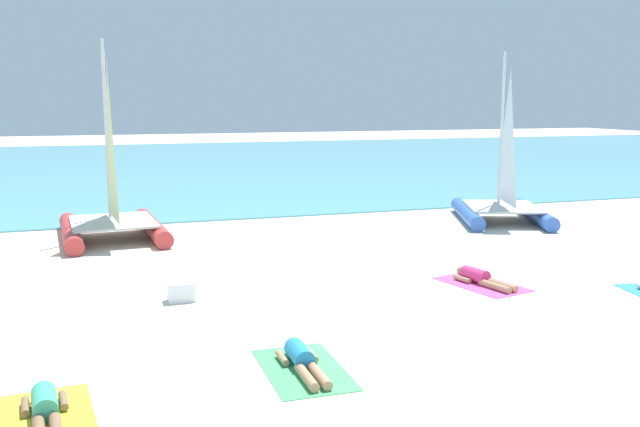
# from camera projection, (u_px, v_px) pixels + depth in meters

# --- Properties ---
(ground_plane) EXTENTS (120.00, 120.00, 0.00)m
(ground_plane) POSITION_uv_depth(u_px,v_px,m) (271.00, 229.00, 20.56)
(ground_plane) COLOR beige
(ocean_water) EXTENTS (120.00, 40.00, 0.05)m
(ocean_water) POSITION_uv_depth(u_px,v_px,m) (178.00, 164.00, 41.09)
(ocean_water) COLOR #5BB2C1
(ocean_water) RESTS_ON ground
(sailboat_red) EXTENTS (2.90, 4.31, 5.42)m
(sailboat_red) POSITION_uv_depth(u_px,v_px,m) (112.00, 210.00, 19.00)
(sailboat_red) COLOR #CC3838
(sailboat_red) RESTS_ON ground
(sailboat_blue) EXTENTS (3.87, 4.71, 5.28)m
(sailboat_blue) POSITION_uv_depth(u_px,v_px,m) (502.00, 197.00, 21.77)
(sailboat_blue) COLOR blue
(sailboat_blue) RESTS_ON ground
(towel_leftmost) EXTENTS (1.27, 1.99, 0.01)m
(towel_leftmost) POSITION_uv_depth(u_px,v_px,m) (46.00, 421.00, 8.30)
(towel_leftmost) COLOR yellow
(towel_leftmost) RESTS_ON ground
(sunbather_leftmost) EXTENTS (0.58, 1.57, 0.30)m
(sunbather_leftmost) POSITION_uv_depth(u_px,v_px,m) (45.00, 408.00, 8.34)
(sunbather_leftmost) COLOR #3FB28C
(sunbather_leftmost) RESTS_ON towel_leftmost
(towel_center_left) EXTENTS (1.12, 1.91, 0.01)m
(towel_center_left) POSITION_uv_depth(u_px,v_px,m) (304.00, 369.00, 9.87)
(towel_center_left) COLOR #4CB266
(towel_center_left) RESTS_ON ground
(sunbather_center_left) EXTENTS (0.55, 1.56, 0.30)m
(sunbather_center_left) POSITION_uv_depth(u_px,v_px,m) (302.00, 359.00, 9.91)
(sunbather_center_left) COLOR #268CCC
(sunbather_center_left) RESTS_ON towel_center_left
(towel_center_right) EXTENTS (1.51, 2.10, 0.01)m
(towel_center_right) POSITION_uv_depth(u_px,v_px,m) (482.00, 284.00, 14.43)
(towel_center_right) COLOR #D84C99
(towel_center_right) RESTS_ON ground
(sunbather_center_right) EXTENTS (0.74, 1.56, 0.30)m
(sunbather_center_right) POSITION_uv_depth(u_px,v_px,m) (480.00, 278.00, 14.46)
(sunbather_center_right) COLOR #D83372
(sunbather_center_right) RESTS_ON towel_center_right
(cooler_box) EXTENTS (0.50, 0.36, 0.36)m
(cooler_box) POSITION_uv_depth(u_px,v_px,m) (181.00, 292.00, 13.23)
(cooler_box) COLOR white
(cooler_box) RESTS_ON ground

